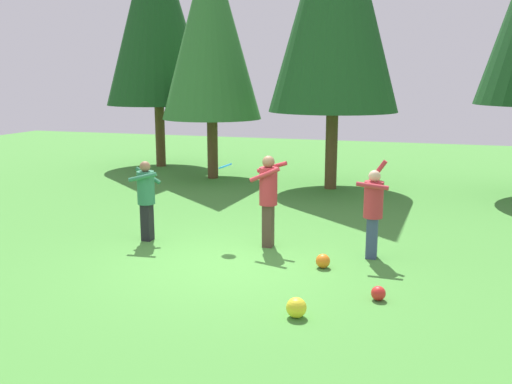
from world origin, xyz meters
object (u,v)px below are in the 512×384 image
object	(u,v)px
frisbee	(225,166)
tree_far_left	(156,11)
ball_yellow	(296,308)
tree_left	(211,29)
person_catcher	(146,194)
ball_red	(378,293)
ball_orange	(323,261)
person_bystander	(268,193)
person_thrower	(373,206)

from	to	relation	value
frisbee	tree_far_left	xyz separation A→B (m)	(-5.63, 8.34, 3.93)
ball_yellow	tree_left	size ratio (longest dim) A/B	0.04
person_catcher	tree_left	size ratio (longest dim) A/B	0.21
ball_yellow	ball_red	xyz separation A→B (m)	(1.00, 0.93, -0.03)
ball_orange	tree_far_left	distance (m)	13.22
ball_orange	ball_yellow	size ratio (longest dim) A/B	0.87
person_bystander	ball_orange	world-z (taller)	person_bystander
person_bystander	ball_orange	bearing A→B (deg)	147.51
frisbee	ball_yellow	size ratio (longest dim) A/B	1.00
person_catcher	ball_yellow	size ratio (longest dim) A/B	5.69
tree_left	tree_far_left	bearing A→B (deg)	147.43
ball_yellow	person_bystander	bearing A→B (deg)	112.85
person_bystander	tree_far_left	size ratio (longest dim) A/B	0.20
ball_orange	ball_yellow	xyz separation A→B (m)	(0.03, -2.08, 0.02)
frisbee	tree_left	distance (m)	7.86
person_catcher	tree_far_left	world-z (taller)	tree_far_left
ball_orange	tree_left	world-z (taller)	tree_left
person_bystander	ball_yellow	size ratio (longest dim) A/B	6.28
person_thrower	frisbee	size ratio (longest dim) A/B	6.27
person_bystander	person_catcher	bearing A→B (deg)	11.16
frisbee	person_catcher	bearing A→B (deg)	-166.49
person_thrower	ball_orange	size ratio (longest dim) A/B	7.20
person_bystander	ball_red	world-z (taller)	person_bystander
tree_far_left	tree_left	world-z (taller)	tree_far_left
frisbee	ball_orange	bearing A→B (deg)	-24.62
person_catcher	person_bystander	distance (m)	2.42
ball_yellow	tree_left	bearing A→B (deg)	117.57
person_catcher	ball_orange	distance (m)	3.76
frisbee	ball_red	world-z (taller)	frisbee
person_thrower	ball_orange	bearing A→B (deg)	51.20
person_thrower	frisbee	bearing A→B (deg)	-0.00
frisbee	ball_orange	size ratio (longest dim) A/B	1.15
person_catcher	person_bystander	world-z (taller)	person_bystander
person_thrower	ball_red	bearing A→B (deg)	102.13
ball_red	tree_far_left	size ratio (longest dim) A/B	0.02
tree_left	ball_red	bearing A→B (deg)	-55.31
person_catcher	ball_red	world-z (taller)	person_catcher
person_bystander	frisbee	size ratio (longest dim) A/B	6.25
ball_yellow	tree_far_left	size ratio (longest dim) A/B	0.03
person_bystander	tree_far_left	world-z (taller)	tree_far_left
frisbee	tree_left	bearing A→B (deg)	113.71
tree_left	person_catcher	bearing A→B (deg)	-78.79
person_bystander	person_thrower	bearing A→B (deg)	-179.15
person_bystander	ball_red	bearing A→B (deg)	141.59
person_catcher	ball_yellow	xyz separation A→B (m)	(3.65, -2.68, -0.79)
person_thrower	person_catcher	xyz separation A→B (m)	(-4.35, -0.20, -0.01)
person_thrower	ball_orange	distance (m)	1.36
ball_red	ball_yellow	bearing A→B (deg)	-136.97
person_catcher	tree_far_left	xyz separation A→B (m)	(-4.11, 8.70, 4.51)
person_thrower	tree_left	bearing A→B (deg)	-46.38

